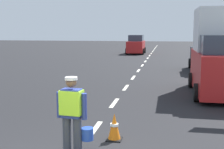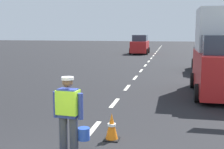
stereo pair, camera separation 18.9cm
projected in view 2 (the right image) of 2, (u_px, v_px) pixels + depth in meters
ground_plane at (149, 61)px, 25.72m from camera, size 96.00×96.00×0.00m
lane_center_line at (152, 57)px, 29.79m from camera, size 0.14×46.40×0.01m
road_worker at (69, 112)px, 6.26m from camera, size 0.77×0.36×1.67m
traffic_cone_near at (112, 127)px, 7.20m from camera, size 0.36×0.36×0.65m
delivery_truck at (220, 55)px, 12.23m from camera, size 2.16×4.60×3.54m
car_parked_far at (209, 56)px, 19.27m from camera, size 1.90×4.19×2.18m
car_oncoming_third at (140, 45)px, 33.83m from camera, size 2.02×3.97×2.11m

